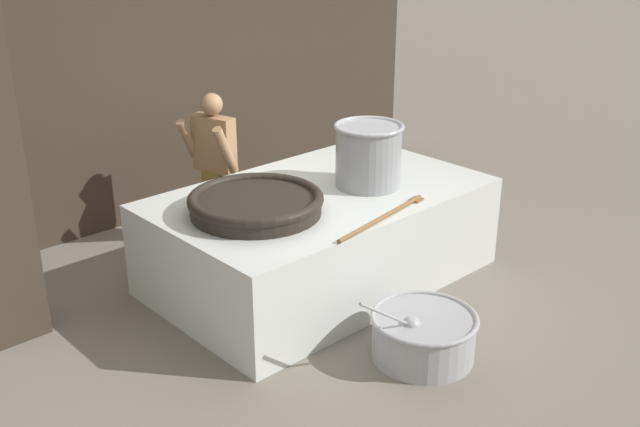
# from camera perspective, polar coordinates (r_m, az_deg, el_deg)

# --- Properties ---
(ground_plane) EXTENTS (60.00, 60.00, 0.00)m
(ground_plane) POSITION_cam_1_polar(r_m,az_deg,el_deg) (7.63, 0.00, -4.86)
(ground_plane) COLOR slate
(back_wall) EXTENTS (7.81, 0.24, 3.45)m
(back_wall) POSITION_cam_1_polar(r_m,az_deg,el_deg) (9.09, -11.71, 10.76)
(back_wall) COLOR #382D23
(back_wall) RESTS_ON ground_plane
(hearth_platform) EXTENTS (3.22, 1.98, 0.93)m
(hearth_platform) POSITION_cam_1_polar(r_m,az_deg,el_deg) (7.42, 0.00, -1.66)
(hearth_platform) COLOR silver
(hearth_platform) RESTS_ON ground_plane
(giant_wok_near) EXTENTS (1.22, 1.22, 0.19)m
(giant_wok_near) POSITION_cam_1_polar(r_m,az_deg,el_deg) (6.71, -4.91, 0.80)
(giant_wok_near) COLOR black
(giant_wok_near) RESTS_ON hearth_platform
(stock_pot) EXTENTS (0.69, 0.69, 0.62)m
(stock_pot) POSITION_cam_1_polar(r_m,az_deg,el_deg) (7.31, 3.71, 4.54)
(stock_pot) COLOR gray
(stock_pot) RESTS_ON hearth_platform
(stirring_paddle) EXTENTS (1.28, 0.28, 0.04)m
(stirring_paddle) POSITION_cam_1_polar(r_m,az_deg,el_deg) (6.65, 5.04, -0.17)
(stirring_paddle) COLOR brown
(stirring_paddle) RESTS_ON hearth_platform
(cook) EXTENTS (0.47, 0.67, 1.68)m
(cook) POSITION_cam_1_polar(r_m,az_deg,el_deg) (8.17, -8.05, 3.77)
(cook) COLOR #9E7551
(cook) RESTS_ON ground_plane
(prep_bowl_vegetables) EXTENTS (1.16, 0.90, 0.75)m
(prep_bowl_vegetables) POSITION_cam_1_polar(r_m,az_deg,el_deg) (6.32, 7.88, -9.07)
(prep_bowl_vegetables) COLOR #9E9EA3
(prep_bowl_vegetables) RESTS_ON ground_plane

